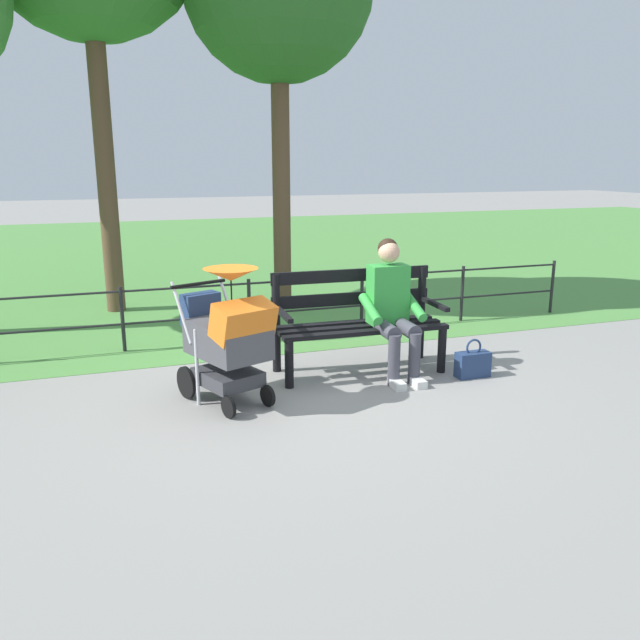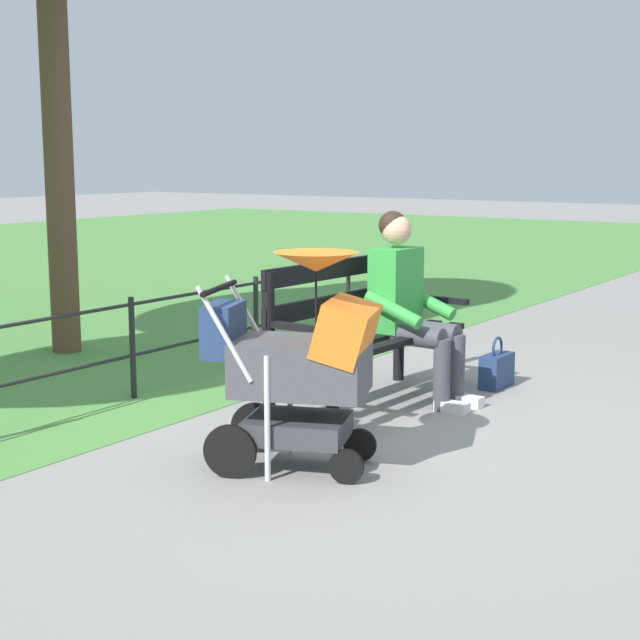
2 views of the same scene
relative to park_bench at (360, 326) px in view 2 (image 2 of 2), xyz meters
name	(u,v)px [view 2 (image 2 of 2)]	position (x,y,z in m)	size (l,w,h in m)	color
ground_plane	(311,432)	(0.75, 0.12, -0.53)	(60.00, 60.00, 0.00)	gray
park_bench	(360,326)	(0.00, 0.00, 0.00)	(1.62, 0.66, 0.96)	black
person_on_bench	(409,301)	(-0.26, 0.22, 0.15)	(0.55, 0.74, 1.28)	#42424C
stroller	(302,359)	(1.33, 0.47, 0.07)	(0.77, 1.00, 1.15)	black
handbag	(497,370)	(-0.95, 0.56, -0.40)	(0.32, 0.14, 0.37)	navy
park_fence	(161,331)	(0.46, -1.35, -0.10)	(8.19, 0.04, 0.70)	black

